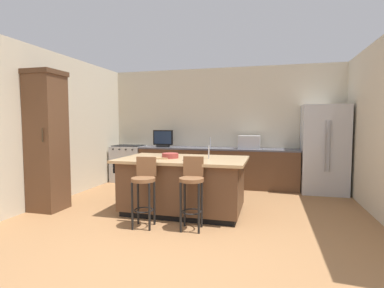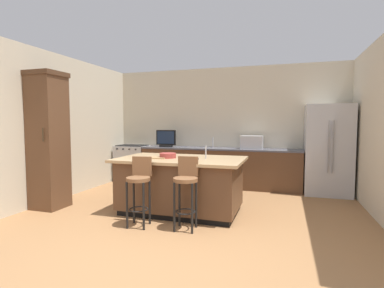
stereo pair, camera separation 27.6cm
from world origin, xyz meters
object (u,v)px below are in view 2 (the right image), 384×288
(kitchen_island, at_px, (181,184))
(cell_phone, at_px, (183,160))
(cabinet_tower, at_px, (48,138))
(tv_remote, at_px, (194,159))
(microwave, at_px, (252,142))
(tv_monitor, at_px, (166,139))
(range_oven, at_px, (133,163))
(bar_stool_right, at_px, (186,186))
(cutting_board, at_px, (156,158))
(fruit_bowl, at_px, (168,155))
(bar_stool_left, at_px, (139,185))
(refrigerator, at_px, (328,150))

(kitchen_island, xyz_separation_m, cell_phone, (0.13, -0.26, 0.44))
(cabinet_tower, bearing_deg, tv_remote, 6.52)
(cell_phone, bearing_deg, tv_remote, 38.19)
(microwave, xyz_separation_m, tv_monitor, (-2.05, -0.05, 0.04))
(range_oven, height_order, cabinet_tower, cabinet_tower)
(bar_stool_right, distance_m, cutting_board, 0.97)
(microwave, distance_m, tv_monitor, 2.05)
(bar_stool_right, height_order, cell_phone, bar_stool_right)
(fruit_bowl, distance_m, tv_remote, 0.51)
(cabinet_tower, bearing_deg, bar_stool_left, -10.17)
(cabinet_tower, height_order, cell_phone, cabinet_tower)
(bar_stool_left, xyz_separation_m, cell_phone, (0.47, 0.55, 0.31))
(kitchen_island, distance_m, fruit_bowl, 0.53)
(range_oven, height_order, bar_stool_left, bar_stool_left)
(tv_monitor, xyz_separation_m, cutting_board, (0.76, -2.23, -0.17))
(bar_stool_right, bearing_deg, cell_phone, 109.83)
(cell_phone, bearing_deg, kitchen_island, 126.09)
(kitchen_island, height_order, cutting_board, cutting_board)
(cabinet_tower, relative_size, bar_stool_right, 2.33)
(cutting_board, bearing_deg, range_oven, 126.80)
(bar_stool_left, height_order, bar_stool_right, bar_stool_right)
(cutting_board, bearing_deg, tv_remote, -2.27)
(bar_stool_right, height_order, cutting_board, bar_stool_right)
(fruit_bowl, xyz_separation_m, cell_phone, (0.34, -0.21, -0.04))
(range_oven, bearing_deg, microwave, 0.02)
(cabinet_tower, bearing_deg, bar_stool_right, -5.87)
(kitchen_island, bearing_deg, cabinet_tower, -168.41)
(range_oven, height_order, bar_stool_right, bar_stool_right)
(cutting_board, bearing_deg, refrigerator, 37.87)
(refrigerator, bearing_deg, fruit_bowl, -141.87)
(bar_stool_right, distance_m, fruit_bowl, 0.94)
(microwave, xyz_separation_m, cell_phone, (-0.79, -2.39, -0.14))
(cabinet_tower, bearing_deg, range_oven, 86.01)
(range_oven, bearing_deg, fruit_bowl, -49.44)
(kitchen_island, xyz_separation_m, fruit_bowl, (-0.21, -0.04, 0.48))
(cabinet_tower, xyz_separation_m, microwave, (3.18, 2.60, -0.17))
(refrigerator, bearing_deg, cutting_board, -142.13)
(tv_monitor, height_order, cutting_board, tv_monitor)
(tv_monitor, height_order, bar_stool_right, tv_monitor)
(cabinet_tower, relative_size, tv_remote, 13.78)
(kitchen_island, height_order, fruit_bowl, fruit_bowl)
(refrigerator, relative_size, bar_stool_right, 1.84)
(fruit_bowl, bearing_deg, cabinet_tower, -168.42)
(range_oven, relative_size, microwave, 1.91)
(cabinet_tower, distance_m, cell_phone, 2.42)
(tv_monitor, height_order, fruit_bowl, tv_monitor)
(kitchen_island, height_order, microwave, microwave)
(fruit_bowl, height_order, cell_phone, fruit_bowl)
(range_oven, bearing_deg, cell_phone, -47.30)
(tv_monitor, bearing_deg, fruit_bowl, -66.64)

